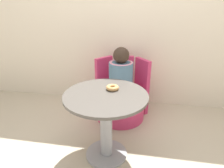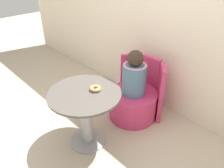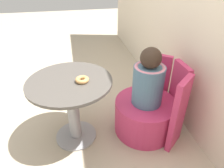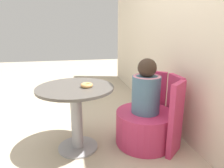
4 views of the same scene
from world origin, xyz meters
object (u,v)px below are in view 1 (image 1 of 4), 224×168
Objects in this scene: round_table at (106,113)px; child_figure at (121,73)px; tub_chair at (120,105)px; donut at (112,88)px.

round_table is 1.32× the size of child_figure.
donut is at bearing -89.98° from tub_chair.
child_figure reaches higher than round_table.
donut is (0.04, 0.10, 0.20)m from round_table.
child_figure is at bearing 0.00° from tub_chair.
donut reaches higher than tub_chair.
child_figure is at bearing 86.68° from round_table.
round_table is at bearing -93.32° from tub_chair.
tub_chair is at bearing 86.68° from round_table.
round_table is at bearing -93.32° from child_figure.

